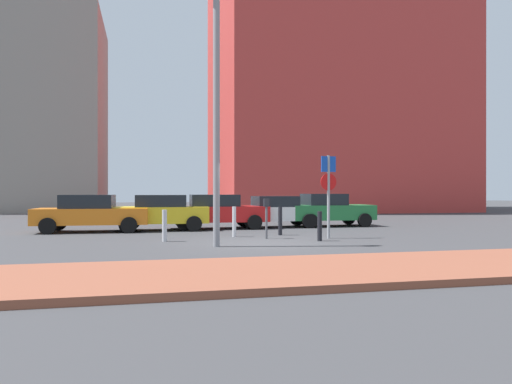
{
  "coord_description": "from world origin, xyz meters",
  "views": [
    {
      "loc": [
        -3.53,
        -14.87,
        1.65
      ],
      "look_at": [
        0.63,
        2.95,
        1.62
      ],
      "focal_mm": 33.65,
      "sensor_mm": 36.0,
      "label": 1
    }
  ],
  "objects": [
    {
      "name": "parked_car_white",
      "position": [
        2.35,
        6.34,
        0.75
      ],
      "size": [
        4.03,
        2.05,
        1.43
      ],
      "color": "white",
      "rests_on": "ground"
    },
    {
      "name": "traffic_bollard_near",
      "position": [
        -0.36,
        2.2,
        0.55
      ],
      "size": [
        0.14,
        0.14,
        1.1
      ],
      "primitive_type": "cylinder",
      "color": "#B7B7BC",
      "rests_on": "ground"
    },
    {
      "name": "building_colorful_midrise",
      "position": [
        12.46,
        24.45,
        14.84
      ],
      "size": [
        19.97,
        14.09,
        29.69
      ],
      "primitive_type": "cube",
      "color": "#BF3833",
      "rests_on": "ground"
    },
    {
      "name": "parked_car_yellow",
      "position": [
        -2.86,
        5.72,
        0.79
      ],
      "size": [
        3.97,
        2.02,
        1.5
      ],
      "color": "gold",
      "rests_on": "ground"
    },
    {
      "name": "traffic_bollard_edge",
      "position": [
        -2.89,
        1.1,
        0.52
      ],
      "size": [
        0.16,
        0.16,
        1.04
      ],
      "primitive_type": "cylinder",
      "color": "#B7B7BC",
      "rests_on": "ground"
    },
    {
      "name": "parked_car_red",
      "position": [
        -0.43,
        6.09,
        0.78
      ],
      "size": [
        4.43,
        2.01,
        1.51
      ],
      "color": "red",
      "rests_on": "ground"
    },
    {
      "name": "parked_car_green",
      "position": [
        4.93,
        6.37,
        0.79
      ],
      "size": [
        3.98,
        2.04,
        1.53
      ],
      "color": "#237238",
      "rests_on": "ground"
    },
    {
      "name": "sidewalk_brick",
      "position": [
        0.0,
        -5.89,
        0.07
      ],
      "size": [
        40.0,
        3.53,
        0.14
      ],
      "primitive_type": "cube",
      "color": "brown",
      "rests_on": "ground"
    },
    {
      "name": "parking_sign_post",
      "position": [
        2.76,
        0.89,
        1.83
      ],
      "size": [
        0.6,
        0.1,
        2.91
      ],
      "color": "gray",
      "rests_on": "ground"
    },
    {
      "name": "ground_plane",
      "position": [
        0.0,
        0.0,
        0.0
      ],
      "size": [
        120.0,
        120.0,
        0.0
      ],
      "primitive_type": "plane",
      "color": "#38383A"
    },
    {
      "name": "parking_meter",
      "position": [
        0.6,
        1.24,
        0.9
      ],
      "size": [
        0.18,
        0.14,
        1.4
      ],
      "color": "#4C4C51",
      "rests_on": "ground"
    },
    {
      "name": "traffic_bollard_mid",
      "position": [
        2.13,
        0.11,
        0.49
      ],
      "size": [
        0.15,
        0.15,
        0.98
      ],
      "primitive_type": "cylinder",
      "color": "black",
      "rests_on": "ground"
    },
    {
      "name": "traffic_bollard_far",
      "position": [
        1.45,
        2.47,
        0.53
      ],
      "size": [
        0.15,
        0.15,
        1.06
      ],
      "primitive_type": "cylinder",
      "color": "black",
      "rests_on": "ground"
    },
    {
      "name": "parked_car_orange",
      "position": [
        -5.63,
        5.61,
        0.77
      ],
      "size": [
        4.53,
        2.23,
        1.51
      ],
      "color": "orange",
      "rests_on": "ground"
    },
    {
      "name": "building_under_construction",
      "position": [
        -12.5,
        28.04,
        8.08
      ],
      "size": [
        11.11,
        10.52,
        16.16
      ],
      "primitive_type": "cube",
      "color": "gray",
      "rests_on": "ground"
    },
    {
      "name": "street_lamp",
      "position": [
        -1.44,
        -0.73,
        4.47
      ],
      "size": [
        0.7,
        0.36,
        7.67
      ],
      "color": "gray",
      "rests_on": "ground"
    }
  ]
}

